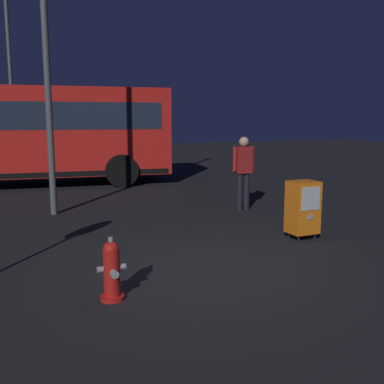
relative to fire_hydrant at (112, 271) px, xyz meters
The scene contains 6 objects.
ground_plane 1.55m from the fire_hydrant, 17.58° to the left, with size 60.00×60.00×0.00m, color black.
fire_hydrant is the anchor object (origin of this frame).
newspaper_box_primary 3.87m from the fire_hydrant, 19.02° to the left, with size 0.48×0.42×1.02m.
pedestrian 5.61m from the fire_hydrant, 44.09° to the left, with size 0.55×0.22×1.67m.
street_light_near_left 14.46m from the fire_hydrant, 91.50° to the left, with size 0.32×0.32×7.03m.
street_light_far_left 15.49m from the fire_hydrant, 85.77° to the left, with size 0.32×0.32×6.67m.
Camera 1 is at (-2.60, -5.33, 2.07)m, focal length 41.96 mm.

